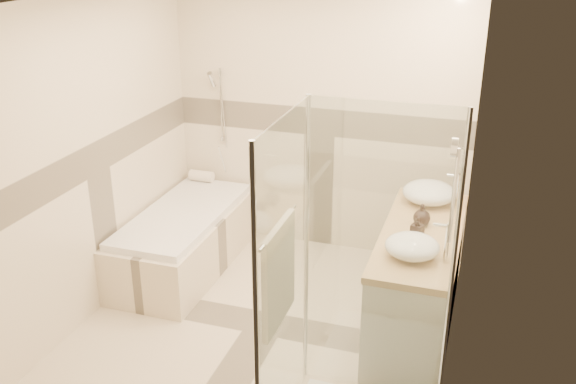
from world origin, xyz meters
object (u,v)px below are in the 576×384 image
(amenity_bottle_b, at_px, (422,215))
(shower_enclosure, at_px, (341,365))
(bathtub, at_px, (185,237))
(amenity_bottle_a, at_px, (417,229))
(vessel_sink_far, at_px, (412,246))
(vanity, at_px, (418,281))
(vessel_sink_near, at_px, (429,192))

(amenity_bottle_b, bearing_deg, shower_enclosure, -101.20)
(shower_enclosure, distance_m, amenity_bottle_b, 1.47)
(bathtub, distance_m, amenity_bottle_a, 2.28)
(shower_enclosure, bearing_deg, amenity_bottle_a, 76.23)
(vessel_sink_far, bearing_deg, vanity, 87.25)
(amenity_bottle_b, bearing_deg, vanity, -79.42)
(vanity, distance_m, shower_enclosure, 1.31)
(bathtub, distance_m, vanity, 2.18)
(vessel_sink_far, bearing_deg, bathtub, 160.22)
(vanity, xyz_separation_m, vessel_sink_far, (-0.02, -0.42, 0.50))
(bathtub, xyz_separation_m, vanity, (2.15, -0.35, 0.12))
(amenity_bottle_a, bearing_deg, bathtub, 166.60)
(bathtub, height_order, vessel_sink_near, vessel_sink_near)
(vanity, height_order, vessel_sink_far, vessel_sink_far)
(shower_enclosure, relative_size, vessel_sink_near, 4.75)
(bathtub, bearing_deg, shower_enclosure, -41.10)
(amenity_bottle_a, distance_m, amenity_bottle_b, 0.26)
(amenity_bottle_b, bearing_deg, vessel_sink_far, -90.00)
(vanity, xyz_separation_m, vessel_sink_near, (-0.02, 0.56, 0.51))
(bathtub, xyz_separation_m, vessel_sink_near, (2.13, 0.21, 0.63))
(vessel_sink_near, xyz_separation_m, vessel_sink_far, (0.00, -0.97, -0.01))
(bathtub, relative_size, vanity, 1.05)
(vanity, height_order, shower_enclosure, shower_enclosure)
(vessel_sink_near, distance_m, vessel_sink_far, 0.97)
(shower_enclosure, height_order, vessel_sink_far, shower_enclosure)
(vessel_sink_far, xyz_separation_m, amenity_bottle_a, (0.00, 0.26, 0.01))
(shower_enclosure, height_order, amenity_bottle_a, shower_enclosure)
(vanity, height_order, vessel_sink_near, vessel_sink_near)
(vessel_sink_far, bearing_deg, amenity_bottle_b, 90.00)
(vessel_sink_near, relative_size, amenity_bottle_b, 2.57)
(shower_enclosure, height_order, vessel_sink_near, shower_enclosure)
(amenity_bottle_b, bearing_deg, amenity_bottle_a, -90.00)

